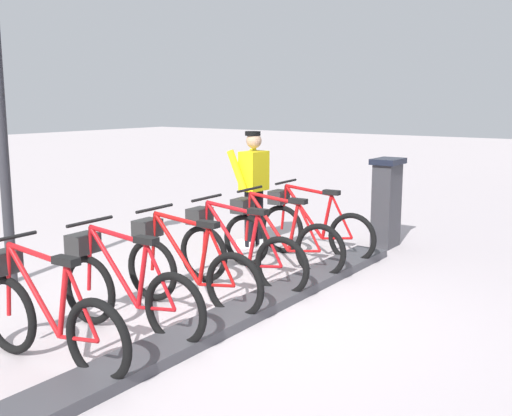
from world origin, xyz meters
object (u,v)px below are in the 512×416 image
object	(u,v)px
bike_docked_0	(311,226)
bike_docked_3	(186,268)
payment_kiosk	(386,201)
bike_docked_1	(277,237)
bike_docked_5	(44,314)
worker_near_rack	(253,184)
bike_docked_2	(235,251)
bike_docked_4	(123,288)

from	to	relation	value
bike_docked_0	bike_docked_3	distance (m)	2.51
payment_kiosk	bike_docked_1	size ratio (longest dim) A/B	0.74
payment_kiosk	bike_docked_5	xyz separation A→B (m)	(0.57, 5.35, -0.24)
worker_near_rack	bike_docked_5	bearing A→B (deg)	103.19
bike_docked_0	bike_docked_2	xyz separation A→B (m)	(0.00, 1.68, 0.00)
bike_docked_0	bike_docked_2	size ratio (longest dim) A/B	1.00
worker_near_rack	bike_docked_0	bearing A→B (deg)	175.77
payment_kiosk	worker_near_rack	world-z (taller)	worker_near_rack
bike_docked_0	bike_docked_5	size ratio (longest dim) A/B	1.00
bike_docked_3	bike_docked_2	bearing A→B (deg)	-90.00
bike_docked_0	bike_docked_1	size ratio (longest dim) A/B	1.00
payment_kiosk	bike_docked_3	bearing A→B (deg)	81.15
bike_docked_4	worker_near_rack	size ratio (longest dim) A/B	1.04
bike_docked_2	bike_docked_3	xyz separation A→B (m)	(0.00, 0.84, 0.00)
payment_kiosk	bike_docked_0	world-z (taller)	payment_kiosk
bike_docked_0	bike_docked_3	world-z (taller)	same
bike_docked_1	bike_docked_0	bearing A→B (deg)	-90.00
payment_kiosk	bike_docked_5	world-z (taller)	payment_kiosk
bike_docked_1	bike_docked_3	bearing A→B (deg)	90.00
bike_docked_0	bike_docked_3	size ratio (longest dim) A/B	1.00
payment_kiosk	bike_docked_5	bearing A→B (deg)	83.90
worker_near_rack	payment_kiosk	bearing A→B (deg)	-145.39
bike_docked_0	bike_docked_1	distance (m)	0.84
bike_docked_2	payment_kiosk	bearing A→B (deg)	-101.40
bike_docked_0	bike_docked_4	xyz separation A→B (m)	(0.00, 3.35, 0.00)
bike_docked_0	bike_docked_4	world-z (taller)	same
bike_docked_0	bike_docked_5	world-z (taller)	same
bike_docked_2	bike_docked_5	world-z (taller)	same
bike_docked_4	bike_docked_1	bearing A→B (deg)	-90.00
bike_docked_1	bike_docked_2	size ratio (longest dim) A/B	1.00
bike_docked_1	bike_docked_4	bearing A→B (deg)	90.00
payment_kiosk	worker_near_rack	size ratio (longest dim) A/B	0.77
bike_docked_2	bike_docked_5	distance (m)	2.51
payment_kiosk	bike_docked_1	world-z (taller)	payment_kiosk
payment_kiosk	bike_docked_3	world-z (taller)	payment_kiosk
bike_docked_1	bike_docked_3	xyz separation A→B (m)	(0.00, 1.68, 0.00)
bike_docked_2	bike_docked_0	bearing A→B (deg)	-90.00
payment_kiosk	bike_docked_1	distance (m)	2.09
bike_docked_2	worker_near_rack	world-z (taller)	worker_near_rack
bike_docked_3	bike_docked_4	distance (m)	0.84
bike_docked_5	worker_near_rack	distance (m)	4.41
bike_docked_3	bike_docked_0	bearing A→B (deg)	-90.00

